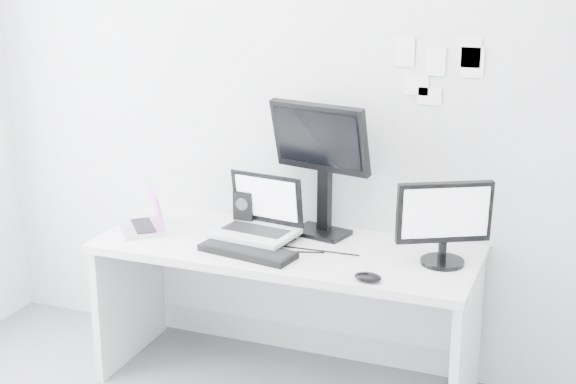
{
  "coord_description": "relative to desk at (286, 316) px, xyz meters",
  "views": [
    {
      "loc": [
        1.34,
        -2.19,
        2.1
      ],
      "look_at": [
        0.02,
        1.23,
        1.0
      ],
      "focal_mm": 51.98,
      "sensor_mm": 36.0,
      "label": 1
    }
  ],
  "objects": [
    {
      "name": "macbook",
      "position": [
        -0.75,
        -0.05,
        0.47
      ],
      "size": [
        0.35,
        0.36,
        0.22
      ],
      "primitive_type": "cube",
      "rotation": [
        0.0,
        0.0,
        -0.88
      ],
      "color": "silver",
      "rests_on": "desk"
    },
    {
      "name": "wall_note_0",
      "position": [
        0.45,
        0.34,
        1.26
      ],
      "size": [
        0.1,
        0.0,
        0.14
      ],
      "primitive_type": "cube",
      "color": "white",
      "rests_on": "back_wall"
    },
    {
      "name": "desk",
      "position": [
        0.0,
        0.0,
        0.0
      ],
      "size": [
        1.8,
        0.7,
        0.73
      ],
      "primitive_type": "cube",
      "color": "white",
      "rests_on": "ground"
    },
    {
      "name": "dell_laptop",
      "position": [
        -0.16,
        -0.01,
        0.52
      ],
      "size": [
        0.42,
        0.35,
        0.32
      ],
      "primitive_type": "cube",
      "rotation": [
        0.0,
        0.0,
        -0.13
      ],
      "color": "silver",
      "rests_on": "desk"
    },
    {
      "name": "mouse",
      "position": [
        0.48,
        -0.28,
        0.38
      ],
      "size": [
        0.12,
        0.08,
        0.04
      ],
      "primitive_type": "ellipsoid",
      "rotation": [
        0.0,
        0.0,
        -0.01
      ],
      "color": "black",
      "rests_on": "desk"
    },
    {
      "name": "wall_note_3",
      "position": [
        0.58,
        0.34,
        1.05
      ],
      "size": [
        0.11,
        0.0,
        0.08
      ],
      "primitive_type": "cube",
      "color": "white",
      "rests_on": "back_wall"
    },
    {
      "name": "back_wall",
      "position": [
        0.0,
        0.35,
        0.99
      ],
      "size": [
        3.6,
        0.0,
        3.6
      ],
      "primitive_type": "plane",
      "rotation": [
        1.57,
        0.0,
        0.0
      ],
      "color": "silver",
      "rests_on": "ground"
    },
    {
      "name": "wall_note_5",
      "position": [
        0.76,
        0.34,
        1.22
      ],
      "size": [
        0.1,
        0.0,
        0.14
      ],
      "primitive_type": "cube",
      "color": "white",
      "rests_on": "back_wall"
    },
    {
      "name": "samsung_monitor",
      "position": [
        0.74,
        0.03,
        0.56
      ],
      "size": [
        0.47,
        0.38,
        0.39
      ],
      "primitive_type": "cube",
      "rotation": [
        0.0,
        0.0,
        0.5
      ],
      "color": "black",
      "rests_on": "desk"
    },
    {
      "name": "speaker",
      "position": [
        -0.27,
        0.16,
        0.46
      ],
      "size": [
        0.11,
        0.11,
        0.2
      ],
      "primitive_type": "cube",
      "rotation": [
        0.0,
        0.0,
        0.07
      ],
      "color": "black",
      "rests_on": "desk"
    },
    {
      "name": "wall_note_2",
      "position": [
        0.75,
        0.34,
        1.26
      ],
      "size": [
        0.1,
        0.0,
        0.14
      ],
      "primitive_type": "cube",
      "color": "white",
      "rests_on": "back_wall"
    },
    {
      "name": "rear_monitor",
      "position": [
        0.11,
        0.2,
        0.7
      ],
      "size": [
        0.52,
        0.28,
        0.68
      ],
      "primitive_type": "cube",
      "rotation": [
        0.0,
        0.0,
        -0.22
      ],
      "color": "black",
      "rests_on": "desk"
    },
    {
      "name": "keyboard",
      "position": [
        -0.12,
        -0.18,
        0.38
      ],
      "size": [
        0.47,
        0.24,
        0.03
      ],
      "primitive_type": "cube",
      "rotation": [
        0.0,
        0.0,
        -0.17
      ],
      "color": "black",
      "rests_on": "desk"
    },
    {
      "name": "wall_note_1",
      "position": [
        0.6,
        0.34,
        1.22
      ],
      "size": [
        0.09,
        0.0,
        0.13
      ],
      "primitive_type": "cube",
      "color": "white",
      "rests_on": "back_wall"
    },
    {
      "name": "wall_note_4",
      "position": [
        0.52,
        0.34,
        1.1
      ],
      "size": [
        0.11,
        0.0,
        0.1
      ],
      "primitive_type": "cube",
      "color": "white",
      "rests_on": "back_wall"
    }
  ]
}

